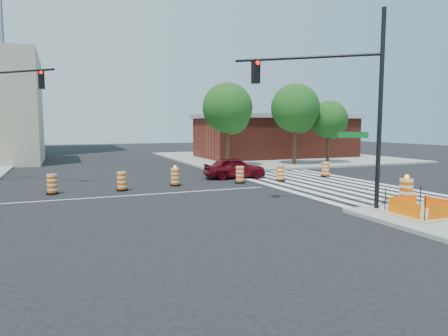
# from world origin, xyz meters

# --- Properties ---
(ground) EXTENTS (120.00, 120.00, 0.00)m
(ground) POSITION_xyz_m (0.00, 0.00, 0.00)
(ground) COLOR black
(ground) RESTS_ON ground
(sidewalk_ne) EXTENTS (22.00, 22.00, 0.15)m
(sidewalk_ne) POSITION_xyz_m (18.00, 18.00, 0.07)
(sidewalk_ne) COLOR gray
(sidewalk_ne) RESTS_ON ground
(crosswalk_east) EXTENTS (6.75, 13.50, 0.01)m
(crosswalk_east) POSITION_xyz_m (10.95, 0.00, 0.01)
(crosswalk_east) COLOR silver
(crosswalk_east) RESTS_ON ground
(lane_centerline) EXTENTS (14.00, 0.12, 0.01)m
(lane_centerline) POSITION_xyz_m (0.00, 0.00, 0.01)
(lane_centerline) COLOR silver
(lane_centerline) RESTS_ON ground
(excavation_pit) EXTENTS (2.20, 2.20, 0.90)m
(excavation_pit) POSITION_xyz_m (9.00, -9.00, 0.22)
(excavation_pit) COLOR tan
(excavation_pit) RESTS_ON ground
(brick_storefront) EXTENTS (16.50, 8.50, 4.60)m
(brick_storefront) POSITION_xyz_m (18.00, 18.00, 2.32)
(brick_storefront) COLOR maroon
(brick_storefront) RESTS_ON ground
(red_coupe) EXTENTS (4.14, 1.95, 1.37)m
(red_coupe) POSITION_xyz_m (7.17, 4.11, 0.68)
(red_coupe) COLOR #580711
(red_coupe) RESTS_ON ground
(signal_pole_se) EXTENTS (4.68, 3.72, 7.73)m
(signal_pole_se) POSITION_xyz_m (7.00, -6.47, 4.74)
(signal_pole_se) COLOR black
(signal_pole_se) RESTS_ON ground
(pit_drum) EXTENTS (0.65, 0.65, 1.29)m
(pit_drum) POSITION_xyz_m (9.78, -7.49, 0.68)
(pit_drum) COLOR black
(pit_drum) RESTS_ON ground
(tree_north_c) EXTENTS (4.05, 4.05, 6.88)m
(tree_north_c) POSITION_xyz_m (9.27, 10.35, 4.62)
(tree_north_c) COLOR #382314
(tree_north_c) RESTS_ON ground
(tree_north_d) EXTENTS (4.11, 4.11, 6.99)m
(tree_north_d) POSITION_xyz_m (15.24, 9.73, 4.69)
(tree_north_d) COLOR #382314
(tree_north_d) RESTS_ON ground
(tree_north_e) EXTENTS (3.36, 3.32, 5.65)m
(tree_north_e) POSITION_xyz_m (18.78, 9.85, 3.79)
(tree_north_e) COLOR #382314
(tree_north_e) RESTS_ON ground
(median_drum_2) EXTENTS (0.60, 0.60, 1.02)m
(median_drum_2) POSITION_xyz_m (-3.77, 1.84, 0.48)
(median_drum_2) COLOR black
(median_drum_2) RESTS_ON ground
(median_drum_3) EXTENTS (0.60, 0.60, 1.02)m
(median_drum_3) POSITION_xyz_m (-0.39, 1.67, 0.48)
(median_drum_3) COLOR black
(median_drum_3) RESTS_ON ground
(median_drum_4) EXTENTS (0.60, 0.60, 1.18)m
(median_drum_4) POSITION_xyz_m (2.67, 2.30, 0.49)
(median_drum_4) COLOR black
(median_drum_4) RESTS_ON ground
(median_drum_5) EXTENTS (0.60, 0.60, 1.02)m
(median_drum_5) POSITION_xyz_m (6.54, 1.89, 0.48)
(median_drum_5) COLOR black
(median_drum_5) RESTS_ON ground
(median_drum_6) EXTENTS (0.60, 0.60, 1.02)m
(median_drum_6) POSITION_xyz_m (9.22, 1.72, 0.48)
(median_drum_6) COLOR black
(median_drum_6) RESTS_ON ground
(median_drum_7) EXTENTS (0.60, 0.60, 1.02)m
(median_drum_7) POSITION_xyz_m (13.15, 2.51, 0.48)
(median_drum_7) COLOR black
(median_drum_7) RESTS_ON ground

